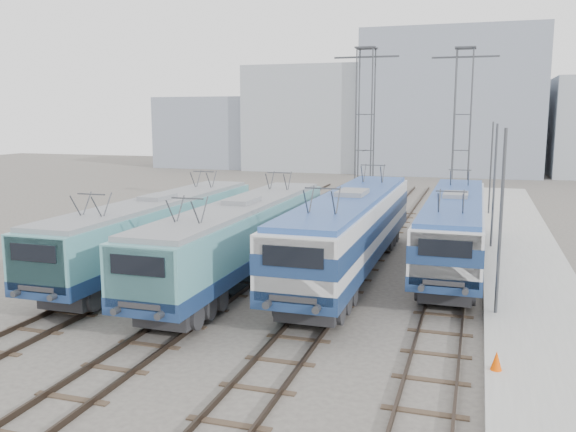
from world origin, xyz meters
The scene contains 15 objects.
ground centered at (0.00, 0.00, 0.00)m, with size 160.00×160.00×0.00m, color #514C47.
platform centered at (10.20, 8.00, 0.15)m, with size 4.00×70.00×0.30m, color #9E9E99.
locomotive_far_left centered at (-6.75, 4.56, 2.14)m, with size 2.72×17.13×3.22m.
locomotive_center_left centered at (-2.25, 4.05, 2.19)m, with size 2.78×17.53×3.30m.
locomotive_center_right centered at (2.25, 6.52, 2.38)m, with size 2.96×18.72×3.52m.
locomotive_far_right centered at (6.75, 9.60, 2.21)m, with size 2.73×17.23×3.24m.
catenary_tower_west centered at (0.00, 22.00, 6.64)m, with size 4.50×1.20×12.00m.
catenary_tower_east centered at (6.50, 24.00, 6.64)m, with size 4.50×1.20×12.00m.
mast_front centered at (8.60, 2.00, 3.50)m, with size 0.12×0.12×7.00m, color #3F4247.
mast_mid centered at (8.60, 14.00, 3.50)m, with size 0.12×0.12×7.00m, color #3F4247.
mast_rear centered at (8.60, 26.00, 3.50)m, with size 0.12×0.12×7.00m, color #3F4247.
safety_cone centered at (8.50, -3.38, 0.58)m, with size 0.32×0.32×0.56m, color #F24C00.
building_west centered at (-14.00, 62.00, 7.00)m, with size 18.00×12.00×14.00m, color #98A0A9.
building_center centered at (4.00, 62.00, 9.00)m, with size 22.00×14.00×18.00m, color gray.
building_far_west centered at (-30.00, 62.00, 5.00)m, with size 14.00×10.00×10.00m, color gray.
Camera 1 is at (7.76, -20.71, 7.42)m, focal length 38.00 mm.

